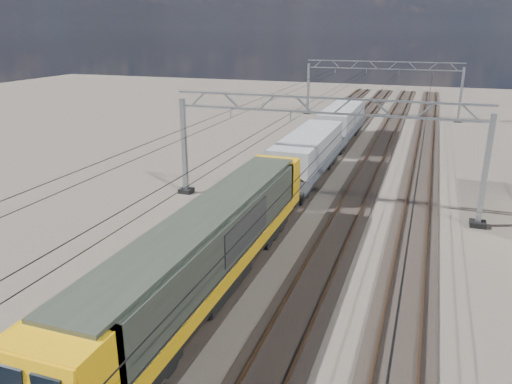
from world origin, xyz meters
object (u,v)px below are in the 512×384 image
(hopper_wagon_mid, at_px, (342,121))
(hopper_wagon_lead, at_px, (308,153))
(catenary_gantry_far, at_px, (381,87))
(locomotive, at_px, (209,246))
(catenary_gantry_mid, at_px, (321,149))

(hopper_wagon_mid, bearing_deg, hopper_wagon_lead, -90.00)
(hopper_wagon_lead, bearing_deg, catenary_gantry_far, 86.28)
(catenary_gantry_far, relative_size, locomotive, 0.94)
(catenary_gantry_mid, relative_size, hopper_wagon_mid, 1.53)
(locomotive, xyz_separation_m, hopper_wagon_lead, (-0.00, 17.70, -0.09))
(catenary_gantry_mid, height_order, locomotive, catenary_gantry_mid)
(catenary_gantry_far, distance_m, hopper_wagon_mid, 16.76)
(catenary_gantry_mid, relative_size, catenary_gantry_far, 1.00)
(hopper_wagon_mid, bearing_deg, catenary_gantry_far, 83.11)
(catenary_gantry_far, height_order, hopper_wagon_lead, catenary_gantry_far)
(locomotive, relative_size, hopper_wagon_lead, 1.62)
(catenary_gantry_far, xyz_separation_m, hopper_wagon_lead, (-2.00, -30.76, -1.67))
(catenary_gantry_mid, distance_m, hopper_wagon_mid, 19.62)
(catenary_gantry_far, bearing_deg, hopper_wagon_mid, -96.89)
(catenary_gantry_mid, distance_m, hopper_wagon_lead, 5.86)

